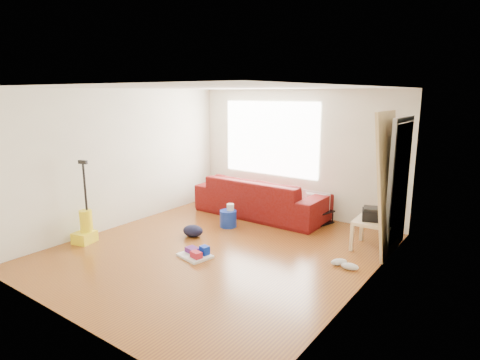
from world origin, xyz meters
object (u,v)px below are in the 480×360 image
Objects in this scene: bucket at (228,227)px; vacuum at (85,228)px; sofa at (261,215)px; backpack at (193,236)px; tv_stand at (314,214)px; cleaning_tray at (196,254)px; side_table at (374,225)px.

vacuum reaches higher than bucket.
sofa is 7.36× the size of backpack.
bucket is (-0.11, -0.95, 0.00)m from sofa.
bucket is at bearing -117.26° from tv_stand.
sofa is 8.60× the size of bucket.
bucket is at bearing 108.35° from cleaning_tray.
cleaning_tray is at bearing -137.46° from side_table.
vacuum is (-3.95, -2.50, -0.15)m from side_table.
sofa is 0.96m from bucket.
vacuum reaches higher than cleaning_tray.
tv_stand reaches higher than cleaning_tray.
sofa is 5.01× the size of cleaning_tray.
cleaning_tray is at bearing -71.65° from bucket.
bucket is 0.23× the size of vacuum.
cleaning_tray reaches higher than backpack.
tv_stand is 4.13m from vacuum.
side_table is 1.98× the size of bucket.
cleaning_tray is 0.39× the size of vacuum.
side_table is at bearing 10.99° from bucket.
side_table is at bearing 42.54° from cleaning_tray.
side_table is (2.41, -0.46, 0.40)m from sofa.
backpack is at bearing -107.73° from tv_stand.
tv_stand is 1.25× the size of side_table.
side_table is at bearing 169.22° from sofa.
vacuum reaches higher than side_table.
bucket is 0.58× the size of cleaning_tray.
vacuum is (-1.43, -2.01, 0.25)m from bucket.
cleaning_tray is (0.46, -1.40, 0.05)m from bucket.
side_table is (1.37, -0.73, 0.26)m from tv_stand.
cleaning_tray is (-2.06, -1.89, -0.35)m from side_table.
bucket is at bearing -169.01° from side_table.
sofa is at bearing -149.43° from tv_stand.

